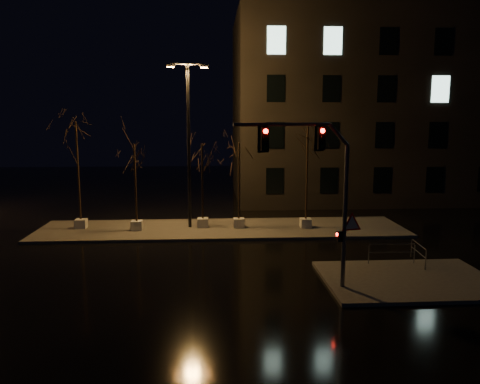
{
  "coord_description": "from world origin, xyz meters",
  "views": [
    {
      "loc": [
        -0.61,
        -21.62,
        6.69
      ],
      "look_at": [
        0.9,
        3.07,
        2.8
      ],
      "focal_mm": 35.0,
      "sensor_mm": 36.0,
      "label": 1
    }
  ],
  "objects": [
    {
      "name": "tree_3",
      "position": [
        1.03,
        6.12,
        4.14
      ],
      "size": [
        1.8,
        1.8,
        5.26
      ],
      "color": "silver",
      "rests_on": "median"
    },
    {
      "name": "streetlight_main",
      "position": [
        -1.95,
        6.38,
        5.75
      ],
      "size": [
        2.43,
        0.55,
        9.71
      ],
      "rotation": [
        0.0,
        0.0,
        0.11
      ],
      "color": "black",
      "rests_on": "median"
    },
    {
      "name": "tree_2",
      "position": [
        -1.17,
        6.31,
        4.11
      ],
      "size": [
        1.8,
        1.8,
        5.21
      ],
      "color": "silver",
      "rests_on": "median"
    },
    {
      "name": "ground",
      "position": [
        0.0,
        0.0,
        0.0
      ],
      "size": [
        90.0,
        90.0,
        0.0
      ],
      "primitive_type": "plane",
      "color": "black",
      "rests_on": "ground"
    },
    {
      "name": "tree_4",
      "position": [
        5.08,
        5.82,
        5.08
      ],
      "size": [
        1.8,
        1.8,
        6.5
      ],
      "color": "silver",
      "rests_on": "median"
    },
    {
      "name": "building",
      "position": [
        14.0,
        18.0,
        7.5
      ],
      "size": [
        25.0,
        12.0,
        15.0
      ],
      "primitive_type": "cube",
      "color": "black",
      "rests_on": "ground"
    },
    {
      "name": "guard_rail_a",
      "position": [
        7.55,
        -1.5,
        0.75
      ],
      "size": [
        2.15,
        0.11,
        0.93
      ],
      "rotation": [
        0.0,
        0.0,
        -0.03
      ],
      "color": "slate",
      "rests_on": "sidewalk_corner"
    },
    {
      "name": "traffic_signal_mast",
      "position": [
        3.49,
        -4.54,
        4.35
      ],
      "size": [
        5.11,
        1.32,
        6.4
      ],
      "rotation": [
        0.0,
        0.0,
        0.25
      ],
      "color": "slate",
      "rests_on": "sidewalk_corner"
    },
    {
      "name": "guard_rail_b",
      "position": [
        8.77,
        -1.55,
        0.74
      ],
      "size": [
        0.22,
        1.92,
        0.91
      ],
      "rotation": [
        0.0,
        0.0,
        1.48
      ],
      "color": "slate",
      "rests_on": "sidewalk_corner"
    },
    {
      "name": "median",
      "position": [
        0.0,
        6.0,
        0.07
      ],
      "size": [
        22.0,
        5.0,
        0.15
      ],
      "primitive_type": "cube",
      "color": "#47453F",
      "rests_on": "ground"
    },
    {
      "name": "sidewalk_corner",
      "position": [
        7.5,
        -3.5,
        0.07
      ],
      "size": [
        7.0,
        5.0,
        0.15
      ],
      "primitive_type": "cube",
      "color": "#47453F",
      "rests_on": "ground"
    },
    {
      "name": "tree_0",
      "position": [
        -8.5,
        6.45,
        5.12
      ],
      "size": [
        1.8,
        1.8,
        6.55
      ],
      "color": "silver",
      "rests_on": "median"
    },
    {
      "name": "tree_1",
      "position": [
        -5.07,
        5.8,
        4.12
      ],
      "size": [
        1.8,
        1.8,
        5.23
      ],
      "color": "silver",
      "rests_on": "median"
    }
  ]
}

